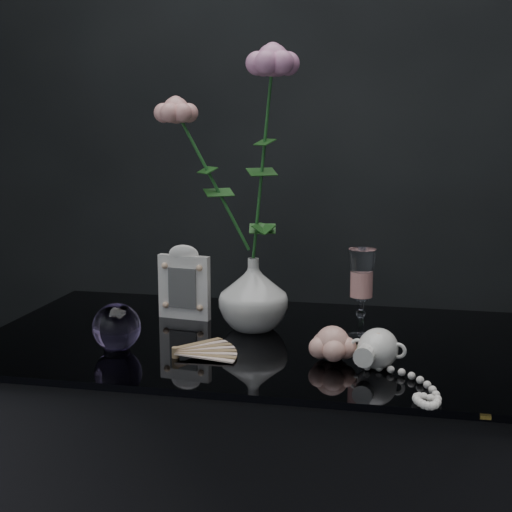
% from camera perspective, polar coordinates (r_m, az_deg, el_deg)
% --- Properties ---
extents(vase, '(0.14, 0.14, 0.14)m').
position_cam_1_polar(vase, '(1.39, -0.22, -3.06)').
color(vase, silver).
rests_on(vase, table).
extents(wine_glass, '(0.06, 0.06, 0.17)m').
position_cam_1_polar(wine_glass, '(1.34, 8.41, -3.05)').
color(wine_glass, white).
rests_on(wine_glass, table).
extents(picture_frame, '(0.13, 0.10, 0.16)m').
position_cam_1_polar(picture_frame, '(1.48, -5.77, -2.07)').
color(picture_frame, white).
rests_on(picture_frame, table).
extents(paperweight, '(0.10, 0.10, 0.09)m').
position_cam_1_polar(paperweight, '(1.29, -11.09, -5.61)').
color(paperweight, '#A485D9').
rests_on(paperweight, table).
extents(paper_fan, '(0.26, 0.23, 0.02)m').
position_cam_1_polar(paper_fan, '(1.25, -6.46, -7.60)').
color(paper_fan, beige).
rests_on(paper_fan, table).
extents(loose_rose, '(0.16, 0.19, 0.06)m').
position_cam_1_polar(loose_rose, '(1.23, 6.13, -6.98)').
color(loose_rose, '#DF9F90').
rests_on(loose_rose, table).
extents(pearl_jar, '(0.27, 0.27, 0.07)m').
position_cam_1_polar(pearl_jar, '(1.21, 9.73, -7.16)').
color(pearl_jar, white).
rests_on(pearl_jar, table).
extents(roses, '(0.26, 0.10, 0.45)m').
position_cam_1_polar(roses, '(1.36, -1.57, 8.04)').
color(roses, pink).
rests_on(roses, vase).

